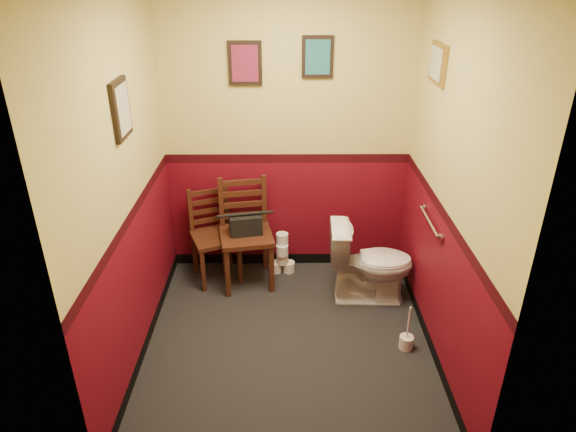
# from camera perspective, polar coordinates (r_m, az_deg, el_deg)

# --- Properties ---
(floor) EXTENTS (2.20, 2.40, 0.00)m
(floor) POSITION_cam_1_polar(r_m,az_deg,el_deg) (4.18, 0.02, -13.95)
(floor) COLOR black
(floor) RESTS_ON ground
(wall_back) EXTENTS (2.20, 0.00, 2.70)m
(wall_back) POSITION_cam_1_polar(r_m,az_deg,el_deg) (4.58, -0.07, 9.25)
(wall_back) COLOR #580815
(wall_back) RESTS_ON ground
(wall_front) EXTENTS (2.20, 0.00, 2.70)m
(wall_front) POSITION_cam_1_polar(r_m,az_deg,el_deg) (2.40, 0.22, -8.00)
(wall_front) COLOR #580815
(wall_front) RESTS_ON ground
(wall_left) EXTENTS (0.00, 2.40, 2.70)m
(wall_left) POSITION_cam_1_polar(r_m,az_deg,el_deg) (3.62, -17.69, 3.14)
(wall_left) COLOR #580815
(wall_left) RESTS_ON ground
(wall_right) EXTENTS (0.00, 2.40, 2.70)m
(wall_right) POSITION_cam_1_polar(r_m,az_deg,el_deg) (3.63, 17.68, 3.23)
(wall_right) COLOR #580815
(wall_right) RESTS_ON ground
(grab_bar) EXTENTS (0.05, 0.56, 0.06)m
(grab_bar) POSITION_cam_1_polar(r_m,az_deg,el_deg) (4.00, 15.49, -0.60)
(grab_bar) COLOR silver
(grab_bar) RESTS_ON wall_right
(framed_print_back_a) EXTENTS (0.28, 0.04, 0.36)m
(framed_print_back_a) POSITION_cam_1_polar(r_m,az_deg,el_deg) (4.43, -4.80, 16.56)
(framed_print_back_a) COLOR black
(framed_print_back_a) RESTS_ON wall_back
(framed_print_back_b) EXTENTS (0.26, 0.04, 0.34)m
(framed_print_back_b) POSITION_cam_1_polar(r_m,az_deg,el_deg) (4.42, 3.31, 17.23)
(framed_print_back_b) COLOR black
(framed_print_back_b) RESTS_ON wall_back
(framed_print_left) EXTENTS (0.04, 0.30, 0.38)m
(framed_print_left) POSITION_cam_1_polar(r_m,az_deg,el_deg) (3.55, -18.04, 11.22)
(framed_print_left) COLOR black
(framed_print_left) RESTS_ON wall_left
(framed_print_right) EXTENTS (0.04, 0.34, 0.28)m
(framed_print_right) POSITION_cam_1_polar(r_m,az_deg,el_deg) (3.99, 16.31, 15.99)
(framed_print_right) COLOR olive
(framed_print_right) RESTS_ON wall_right
(toilet) EXTENTS (0.74, 0.43, 0.72)m
(toilet) POSITION_cam_1_polar(r_m,az_deg,el_deg) (4.52, 9.17, -5.19)
(toilet) COLOR white
(toilet) RESTS_ON floor
(toilet_brush) EXTENTS (0.11, 0.11, 0.39)m
(toilet_brush) POSITION_cam_1_polar(r_m,az_deg,el_deg) (4.20, 13.00, -13.42)
(toilet_brush) COLOR silver
(toilet_brush) RESTS_ON floor
(chair_left) EXTENTS (0.52, 0.52, 0.86)m
(chair_left) POSITION_cam_1_polar(r_m,az_deg,el_deg) (4.80, -8.22, -2.12)
(chair_left) COLOR #411F13
(chair_left) RESTS_ON floor
(chair_right) EXTENTS (0.53, 0.53, 0.98)m
(chair_right) POSITION_cam_1_polar(r_m,az_deg,el_deg) (4.67, -4.73, -1.92)
(chair_right) COLOR #411F13
(chair_right) RESTS_ON floor
(handbag) EXTENTS (0.31, 0.19, 0.21)m
(handbag) POSITION_cam_1_polar(r_m,az_deg,el_deg) (4.58, -4.72, -0.96)
(handbag) COLOR black
(handbag) RESTS_ON chair_right
(tp_stack) EXTENTS (0.24, 0.15, 0.42)m
(tp_stack) POSITION_cam_1_polar(r_m,az_deg,el_deg) (4.92, -0.64, -4.49)
(tp_stack) COLOR silver
(tp_stack) RESTS_ON floor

